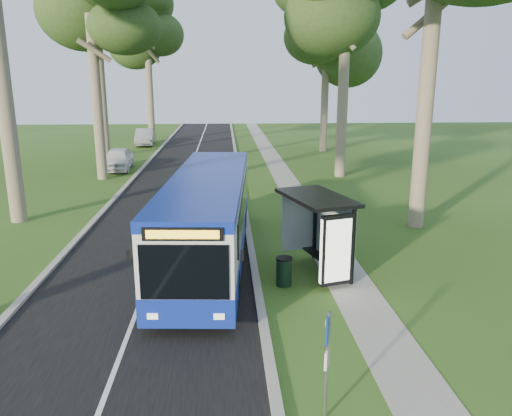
# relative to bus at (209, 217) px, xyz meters

# --- Properties ---
(ground) EXTENTS (120.00, 120.00, 0.00)m
(ground) POSITION_rel_bus_xyz_m (1.56, -2.29, -1.61)
(ground) COLOR #2D4C17
(ground) RESTS_ON ground
(road) EXTENTS (7.00, 100.00, 0.02)m
(road) POSITION_rel_bus_xyz_m (-1.94, 7.71, -1.60)
(road) COLOR black
(road) RESTS_ON ground
(kerb_east) EXTENTS (0.25, 100.00, 0.12)m
(kerb_east) POSITION_rel_bus_xyz_m (1.56, 7.71, -1.55)
(kerb_east) COLOR #9E9B93
(kerb_east) RESTS_ON ground
(kerb_west) EXTENTS (0.25, 100.00, 0.12)m
(kerb_west) POSITION_rel_bus_xyz_m (-5.44, 7.71, -1.55)
(kerb_west) COLOR #9E9B93
(kerb_west) RESTS_ON ground
(centre_line) EXTENTS (0.12, 100.00, 0.00)m
(centre_line) POSITION_rel_bus_xyz_m (-1.94, 7.71, -1.58)
(centre_line) COLOR white
(centre_line) RESTS_ON road
(footpath) EXTENTS (1.50, 100.00, 0.02)m
(footpath) POSITION_rel_bus_xyz_m (4.56, 7.71, -1.60)
(footpath) COLOR gray
(footpath) RESTS_ON ground
(bus) EXTENTS (3.27, 11.85, 3.10)m
(bus) POSITION_rel_bus_xyz_m (0.00, 0.00, 0.00)
(bus) COLOR white
(bus) RESTS_ON ground
(bus_stop_sign) EXTENTS (0.16, 0.30, 2.22)m
(bus_stop_sign) POSITION_rel_bus_xyz_m (2.46, -8.93, -0.20)
(bus_stop_sign) COLOR gray
(bus_stop_sign) RESTS_ON ground
(bus_shelter) EXTENTS (2.51, 3.48, 2.68)m
(bus_shelter) POSITION_rel_bus_xyz_m (3.73, -1.92, 0.29)
(bus_shelter) COLOR black
(bus_shelter) RESTS_ON ground
(litter_bin) EXTENTS (0.53, 0.53, 0.93)m
(litter_bin) POSITION_rel_bus_xyz_m (2.42, -2.46, -1.14)
(litter_bin) COLOR black
(litter_bin) RESTS_ON ground
(car_white) EXTENTS (2.12, 4.74, 1.58)m
(car_white) POSITION_rel_bus_xyz_m (-7.09, 19.05, -0.81)
(car_white) COLOR white
(car_white) RESTS_ON ground
(car_silver) EXTENTS (2.12, 5.02, 1.61)m
(car_silver) POSITION_rel_bus_xyz_m (-7.30, 33.11, -0.80)
(car_silver) COLOR #9B9EA3
(car_silver) RESTS_ON ground
(tree_west_c) EXTENTS (5.20, 5.20, 14.06)m
(tree_west_c) POSITION_rel_bus_xyz_m (-7.44, 15.71, 8.82)
(tree_west_c) COLOR #7A6B56
(tree_west_c) RESTS_ON ground
(tree_west_d) EXTENTS (5.20, 5.20, 16.64)m
(tree_west_d) POSITION_rel_bus_xyz_m (-9.44, 25.71, 10.71)
(tree_west_d) COLOR #7A6B56
(tree_west_d) RESTS_ON ground
(tree_west_e) EXTENTS (5.20, 5.20, 15.29)m
(tree_west_e) POSITION_rel_bus_xyz_m (-6.94, 35.71, 9.72)
(tree_west_e) COLOR #7A6B56
(tree_west_e) RESTS_ON ground
(tree_east_d) EXTENTS (5.20, 5.20, 13.92)m
(tree_east_d) POSITION_rel_bus_xyz_m (9.56, 27.71, 8.71)
(tree_east_d) COLOR #7A6B56
(tree_east_d) RESTS_ON ground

